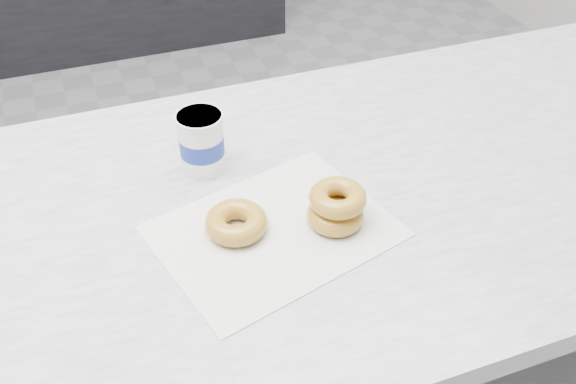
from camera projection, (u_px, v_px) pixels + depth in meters
name	position (u px, v px, depth m)	size (l,w,h in m)	color
ground	(111.00, 333.00, 1.94)	(5.00, 5.00, 0.00)	gray
wax_paper	(274.00, 231.00, 0.97)	(0.34, 0.26, 0.00)	silver
donut_single	(236.00, 222.00, 0.96)	(0.09, 0.09, 0.03)	#B88B32
donut_stack	(336.00, 207.00, 0.96)	(0.12, 0.12, 0.06)	#B88B32
coffee_cup	(202.00, 142.00, 1.06)	(0.08, 0.08, 0.11)	white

